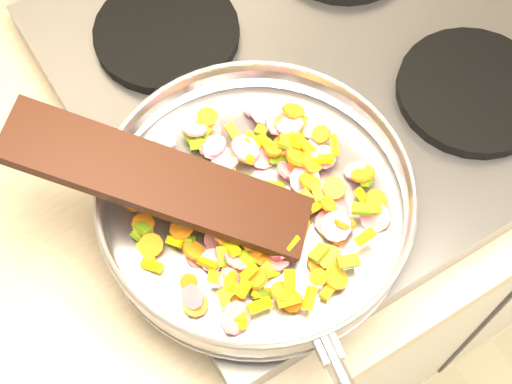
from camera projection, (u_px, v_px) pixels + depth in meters
cooktop at (315, 75)px, 0.93m from camera, size 0.60×0.60×0.04m
grate_fl at (283, 196)px, 0.81m from camera, size 0.19×0.19×0.02m
grate_fr at (473, 91)px, 0.88m from camera, size 0.19×0.19×0.02m
grate_bl at (167, 33)px, 0.92m from camera, size 0.19×0.19×0.02m
saute_pan at (257, 201)px, 0.77m from camera, size 0.38×0.55×0.05m
vegetable_heap at (257, 199)px, 0.78m from camera, size 0.28×0.27×0.05m
wooden_spatula at (160, 180)px, 0.73m from camera, size 0.28×0.28×0.10m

